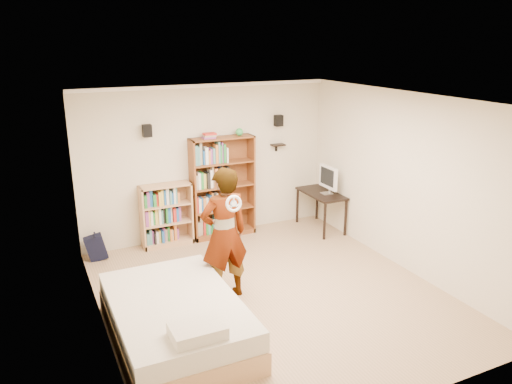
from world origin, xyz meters
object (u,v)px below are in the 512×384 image
Objects in this scene: computer_desk at (321,211)px; person at (224,234)px; tall_bookshelf at (223,187)px; low_bookshelf at (166,215)px; daybed at (175,314)px.

computer_desk is 3.09m from person.
low_bookshelf is (-1.04, 0.00, -0.36)m from tall_bookshelf.
tall_bookshelf is at bearing 58.41° from daybed.
computer_desk is 0.47× the size of daybed.
daybed is at bearing -121.59° from tall_bookshelf.
low_bookshelf is 2.91m from daybed.
person is at bearing -147.83° from computer_desk.
person reaches higher than low_bookshelf.
person reaches higher than tall_bookshelf.
computer_desk is (1.76, -0.49, -0.55)m from tall_bookshelf.
computer_desk is 0.56× the size of person.
tall_bookshelf reaches higher than computer_desk.
low_bookshelf reaches higher than daybed.
daybed is 1.19× the size of person.
daybed is (-0.69, -2.82, -0.22)m from low_bookshelf.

